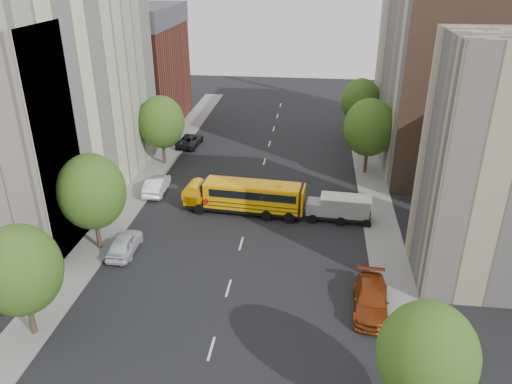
% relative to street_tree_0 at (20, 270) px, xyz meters
% --- Properties ---
extents(ground, '(120.00, 120.00, 0.00)m').
position_rel_street_tree_0_xyz_m(ground, '(11.00, 14.00, -4.64)').
color(ground, black).
rests_on(ground, ground).
extents(sidewalk_left, '(3.00, 80.00, 0.12)m').
position_rel_street_tree_0_xyz_m(sidewalk_left, '(-0.50, 19.00, -4.58)').
color(sidewalk_left, slate).
rests_on(sidewalk_left, ground).
extents(sidewalk_right, '(3.00, 80.00, 0.12)m').
position_rel_street_tree_0_xyz_m(sidewalk_right, '(22.50, 19.00, -4.58)').
color(sidewalk_right, slate).
rests_on(sidewalk_right, ground).
extents(lane_markings, '(0.15, 64.00, 0.01)m').
position_rel_street_tree_0_xyz_m(lane_markings, '(11.00, 24.00, -4.64)').
color(lane_markings, silver).
rests_on(lane_markings, ground).
extents(building_left_cream, '(10.00, 26.00, 20.00)m').
position_rel_street_tree_0_xyz_m(building_left_cream, '(-7.00, 20.00, 5.36)').
color(building_left_cream, beige).
rests_on(building_left_cream, ground).
extents(building_left_redbrick, '(10.00, 15.00, 13.00)m').
position_rel_street_tree_0_xyz_m(building_left_redbrick, '(-7.00, 42.00, 1.86)').
color(building_left_redbrick, maroon).
rests_on(building_left_redbrick, ground).
extents(building_right_near, '(10.00, 7.00, 17.00)m').
position_rel_street_tree_0_xyz_m(building_right_near, '(29.00, 9.50, 3.86)').
color(building_right_near, tan).
rests_on(building_right_near, ground).
extents(building_right_far, '(10.00, 22.00, 18.00)m').
position_rel_street_tree_0_xyz_m(building_right_far, '(29.00, 34.00, 4.36)').
color(building_right_far, '#BAA690').
rests_on(building_right_far, ground).
extents(building_right_sidewall, '(10.10, 0.30, 18.00)m').
position_rel_street_tree_0_xyz_m(building_right_sidewall, '(29.00, 23.00, 4.36)').
color(building_right_sidewall, brown).
rests_on(building_right_sidewall, ground).
extents(street_tree_0, '(4.80, 4.80, 7.41)m').
position_rel_street_tree_0_xyz_m(street_tree_0, '(0.00, 0.00, 0.00)').
color(street_tree_0, '#38281C').
rests_on(street_tree_0, ground).
extents(street_tree_1, '(5.12, 5.12, 7.90)m').
position_rel_street_tree_0_xyz_m(street_tree_1, '(0.00, 10.00, 0.31)').
color(street_tree_1, '#38281C').
rests_on(street_tree_1, ground).
extents(street_tree_2, '(4.99, 4.99, 7.71)m').
position_rel_street_tree_0_xyz_m(street_tree_2, '(0.00, 28.00, 0.19)').
color(street_tree_2, '#38281C').
rests_on(street_tree_2, ground).
extents(street_tree_3, '(4.61, 4.61, 7.11)m').
position_rel_street_tree_0_xyz_m(street_tree_3, '(22.00, -4.00, -0.19)').
color(street_tree_3, '#38281C').
rests_on(street_tree_3, ground).
extents(street_tree_4, '(5.25, 5.25, 8.10)m').
position_rel_street_tree_0_xyz_m(street_tree_4, '(22.00, 28.00, 0.43)').
color(street_tree_4, '#38281C').
rests_on(street_tree_4, ground).
extents(street_tree_5, '(4.86, 4.86, 7.51)m').
position_rel_street_tree_0_xyz_m(street_tree_5, '(22.00, 40.00, 0.06)').
color(street_tree_5, '#38281C').
rests_on(street_tree_5, ground).
extents(school_bus, '(10.73, 3.33, 2.98)m').
position_rel_street_tree_0_xyz_m(school_bus, '(10.43, 17.54, -2.98)').
color(school_bus, black).
rests_on(school_bus, ground).
extents(safari_truck, '(5.51, 2.37, 2.30)m').
position_rel_street_tree_0_xyz_m(safari_truck, '(18.97, 17.00, -3.42)').
color(safari_truck, black).
rests_on(safari_truck, ground).
extents(parked_car_0, '(1.96, 4.63, 1.56)m').
position_rel_street_tree_0_xyz_m(parked_car_0, '(2.20, 9.66, -3.86)').
color(parked_car_0, silver).
rests_on(parked_car_0, ground).
extents(parked_car_1, '(1.96, 4.95, 1.60)m').
position_rel_street_tree_0_xyz_m(parked_car_1, '(1.40, 20.63, -3.84)').
color(parked_car_1, white).
rests_on(parked_car_1, ground).
extents(parked_car_2, '(2.66, 5.25, 1.42)m').
position_rel_street_tree_0_xyz_m(parked_car_2, '(1.40, 34.16, -3.93)').
color(parked_car_2, black).
rests_on(parked_car_2, ground).
extents(parked_car_3, '(2.60, 5.61, 1.59)m').
position_rel_street_tree_0_xyz_m(parked_car_3, '(20.60, 4.85, -3.85)').
color(parked_car_3, maroon).
rests_on(parked_car_3, ground).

